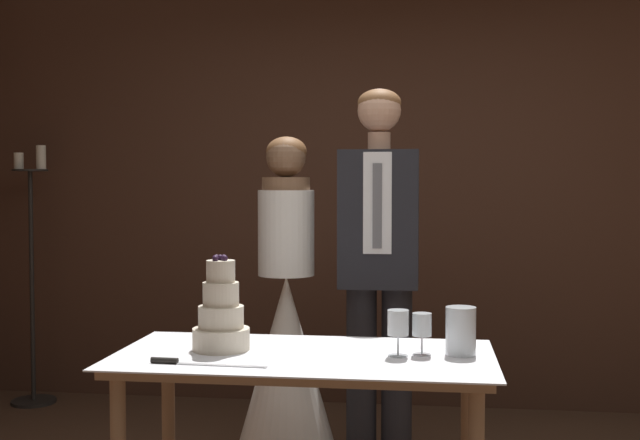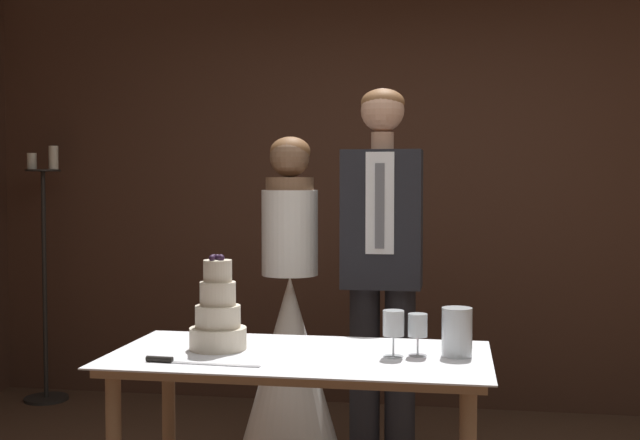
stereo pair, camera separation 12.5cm
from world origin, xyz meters
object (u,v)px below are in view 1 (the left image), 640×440
object	(u,v)px
groom	(379,257)
wine_glass_middle	(398,324)
hurricane_candle	(461,332)
bride	(286,345)
candle_stand	(32,286)
cake_knife	(186,362)
tiered_cake	(221,317)
wine_glass_near	(422,327)
cake_table	(304,377)

from	to	relation	value
groom	wine_glass_middle	bearing A→B (deg)	-82.26
hurricane_candle	groom	world-z (taller)	groom
hurricane_candle	bride	xyz separation A→B (m)	(-0.82, 0.87, -0.24)
bride	candle_stand	distance (m)	2.00
candle_stand	bride	bearing A→B (deg)	-25.86
candle_stand	cake_knife	bearing A→B (deg)	-51.13
hurricane_candle	tiered_cake	bearing A→B (deg)	-178.22
wine_glass_near	groom	size ratio (longest dim) A/B	0.09
tiered_cake	wine_glass_near	bearing A→B (deg)	0.54
cake_knife	wine_glass_near	world-z (taller)	wine_glass_near
hurricane_candle	cake_table	bearing A→B (deg)	-174.48
tiered_cake	cake_knife	bearing A→B (deg)	-103.14
wine_glass_near	hurricane_candle	world-z (taller)	hurricane_candle
groom	tiered_cake	bearing A→B (deg)	-122.18
wine_glass_near	wine_glass_middle	distance (m)	0.10
cake_table	tiered_cake	bearing A→B (deg)	175.09
hurricane_candle	wine_glass_near	bearing A→B (deg)	-171.64
wine_glass_near	groom	distance (m)	0.93
wine_glass_middle	hurricane_candle	size ratio (longest dim) A/B	0.96
tiered_cake	bride	world-z (taller)	bride
cake_table	groom	size ratio (longest dim) A/B	0.77
wine_glass_middle	groom	size ratio (longest dim) A/B	0.09
wine_glass_middle	cake_knife	bearing A→B (deg)	-162.56
bride	hurricane_candle	bearing A→B (deg)	-46.50
wine_glass_middle	candle_stand	distance (m)	2.98
cake_table	cake_knife	size ratio (longest dim) A/B	3.35
cake_table	wine_glass_near	world-z (taller)	wine_glass_near
cake_knife	wine_glass_near	distance (m)	0.89
wine_glass_near	candle_stand	size ratio (longest dim) A/B	0.10
wine_glass_near	bride	size ratio (longest dim) A/B	0.10
wine_glass_near	candle_stand	world-z (taller)	candle_stand
wine_glass_middle	tiered_cake	bearing A→B (deg)	177.79
tiered_cake	candle_stand	xyz separation A→B (m)	(-1.69, 1.76, -0.13)
cake_table	tiered_cake	size ratio (longest dim) A/B	3.87
cake_table	wine_glass_near	bearing A→B (deg)	4.58
cake_table	bride	size ratio (longest dim) A/B	0.88
tiered_cake	cake_table	bearing A→B (deg)	-4.91
bride	tiered_cake	bearing A→B (deg)	-96.36
cake_table	groom	bearing A→B (deg)	75.92
wine_glass_near	cake_table	bearing A→B (deg)	-175.42
cake_table	wine_glass_middle	xyz separation A→B (m)	(0.36, 0.00, 0.21)
cake_table	tiered_cake	xyz separation A→B (m)	(-0.33, 0.03, 0.22)
candle_stand	wine_glass_near	bearing A→B (deg)	-35.42
cake_table	groom	distance (m)	1.02
bride	groom	bearing A→B (deg)	-0.05
cake_knife	bride	xyz separation A→B (m)	(0.16, 1.16, -0.16)
cake_table	candle_stand	distance (m)	2.71
cake_table	cake_knife	world-z (taller)	cake_knife
tiered_cake	hurricane_candle	distance (m)	0.92
cake_table	candle_stand	xyz separation A→B (m)	(-2.03, 1.79, 0.09)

